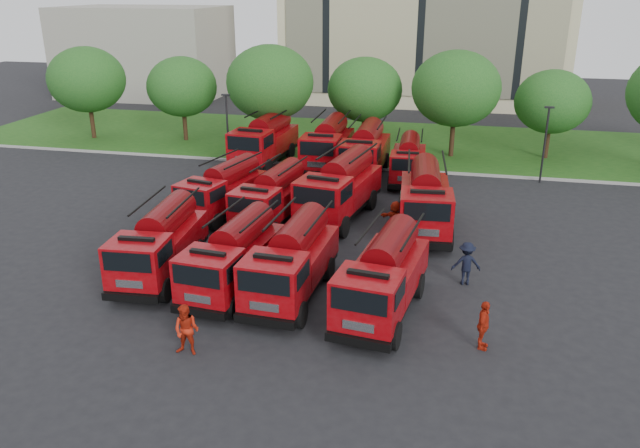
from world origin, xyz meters
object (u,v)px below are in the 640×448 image
(fire_truck_9, at_px, (328,145))
(firefighter_3, at_px, (464,284))
(fire_truck_6, at_px, (340,188))
(fire_truck_10, at_px, (365,151))
(fire_truck_7, at_px, (425,199))
(fire_truck_11, at_px, (408,160))
(fire_truck_4, at_px, (223,189))
(firefighter_1, at_px, (189,354))
(fire_truck_0, at_px, (160,243))
(fire_truck_3, at_px, (383,276))
(fire_truck_8, at_px, (265,140))
(fire_truck_2, at_px, (292,260))
(firefighter_2, at_px, (481,348))
(fire_truck_1, at_px, (234,256))
(firefighter_5, at_px, (394,236))
(fire_truck_5, at_px, (273,197))
(firefighter_4, at_px, (267,234))
(firefighter_0, at_px, (361,319))

(fire_truck_9, height_order, firefighter_3, fire_truck_9)
(fire_truck_6, bearing_deg, fire_truck_10, 99.01)
(fire_truck_7, xyz_separation_m, fire_truck_11, (-1.63, 8.75, -0.27))
(fire_truck_4, distance_m, firefighter_1, 14.64)
(fire_truck_0, bearing_deg, fire_truck_6, 50.29)
(fire_truck_3, height_order, fire_truck_8, fire_truck_8)
(fire_truck_2, distance_m, firefighter_2, 8.40)
(fire_truck_7, bearing_deg, fire_truck_0, -148.47)
(fire_truck_1, bearing_deg, fire_truck_0, 176.12)
(fire_truck_0, bearing_deg, fire_truck_4, 86.37)
(fire_truck_1, distance_m, firefighter_2, 10.86)
(firefighter_5, bearing_deg, fire_truck_3, 99.83)
(fire_truck_2, distance_m, firefighter_1, 6.05)
(fire_truck_6, bearing_deg, fire_truck_5, -144.16)
(fire_truck_10, bearing_deg, fire_truck_7, -63.09)
(fire_truck_4, bearing_deg, firefighter_4, -23.81)
(fire_truck_8, relative_size, firefighter_5, 4.11)
(fire_truck_2, relative_size, fire_truck_6, 0.88)
(fire_truck_5, distance_m, firefighter_5, 7.00)
(fire_truck_2, relative_size, fire_truck_8, 0.89)
(fire_truck_3, relative_size, fire_truck_11, 1.12)
(fire_truck_5, height_order, fire_truck_11, fire_truck_5)
(fire_truck_5, bearing_deg, fire_truck_1, -77.72)
(fire_truck_0, bearing_deg, firefighter_5, 30.87)
(firefighter_5, bearing_deg, fire_truck_0, 42.29)
(firefighter_1, distance_m, firefighter_5, 14.18)
(firefighter_1, height_order, firefighter_5, firefighter_1)
(firefighter_4, bearing_deg, fire_truck_7, -110.24)
(fire_truck_11, distance_m, firefighter_1, 23.66)
(fire_truck_3, xyz_separation_m, firefighter_5, (-0.38, 8.22, -1.59))
(fire_truck_0, xyz_separation_m, firefighter_3, (13.53, 2.03, -1.57))
(fire_truck_10, bearing_deg, fire_truck_5, -108.73)
(fire_truck_10, bearing_deg, firefighter_5, -72.65)
(fire_truck_6, xyz_separation_m, fire_truck_9, (-2.71, 9.69, -0.02))
(fire_truck_2, distance_m, fire_truck_4, 10.85)
(fire_truck_2, bearing_deg, firefighter_1, -112.25)
(fire_truck_6, relative_size, firefighter_3, 4.04)
(fire_truck_7, bearing_deg, fire_truck_9, 120.76)
(firefighter_5, bearing_deg, fire_truck_8, -40.85)
(firefighter_3, distance_m, firefighter_4, 10.94)
(firefighter_2, bearing_deg, fire_truck_10, 29.13)
(fire_truck_6, relative_size, firefighter_2, 4.22)
(fire_truck_8, bearing_deg, fire_truck_5, -66.19)
(fire_truck_0, relative_size, fire_truck_7, 0.91)
(fire_truck_3, xyz_separation_m, firefighter_1, (-6.43, -4.60, -1.59))
(fire_truck_8, distance_m, firefighter_4, 14.02)
(firefighter_4, bearing_deg, fire_truck_8, -20.07)
(fire_truck_1, distance_m, firefighter_0, 6.18)
(firefighter_1, relative_size, firefighter_3, 0.98)
(fire_truck_0, relative_size, firefighter_2, 3.69)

